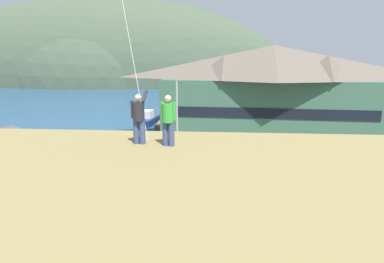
{
  "coord_description": "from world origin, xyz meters",
  "views": [
    {
      "loc": [
        2.45,
        -19.21,
        10.1
      ],
      "look_at": [
        0.22,
        9.0,
        3.9
      ],
      "focal_mm": 32.27,
      "sensor_mm": 36.0,
      "label": 1
    }
  ],
  "objects_px": {
    "parking_light_pole": "(177,120)",
    "person_companion": "(168,119)",
    "moored_boat_outer_mooring": "(191,122)",
    "wharf_dock": "(173,119)",
    "storage_shed_near_lot": "(13,151)",
    "moored_boat_wharfside": "(148,119)",
    "parked_car_mid_row_far": "(342,174)",
    "parked_car_mid_row_near": "(270,171)",
    "parked_car_back_row_left": "(133,211)",
    "person_kite_flyer": "(139,117)",
    "parked_car_back_row_right": "(46,208)",
    "harbor_lodge": "(272,92)",
    "parked_car_lone_by_shed": "(134,174)",
    "parked_car_corner_spot": "(238,205)",
    "parked_car_mid_row_center": "(324,207)"
  },
  "relations": [
    {
      "from": "parked_car_back_row_right",
      "to": "parking_light_pole",
      "type": "distance_m",
      "value": 13.38
    },
    {
      "from": "person_kite_flyer",
      "to": "person_companion",
      "type": "xyz_separation_m",
      "value": [
        1.05,
        -0.2,
        -0.02
      ]
    },
    {
      "from": "harbor_lodge",
      "to": "parked_car_back_row_left",
      "type": "height_order",
      "value": "harbor_lodge"
    },
    {
      "from": "moored_boat_wharfside",
      "to": "parked_car_mid_row_far",
      "type": "relative_size",
      "value": 1.59
    },
    {
      "from": "parked_car_mid_row_far",
      "to": "parked_car_mid_row_near",
      "type": "bearing_deg",
      "value": 176.61
    },
    {
      "from": "moored_boat_outer_mooring",
      "to": "parked_car_mid_row_far",
      "type": "xyz_separation_m",
      "value": [
        13.75,
        -22.57,
        0.34
      ]
    },
    {
      "from": "parked_car_corner_spot",
      "to": "parked_car_mid_row_near",
      "type": "bearing_deg",
      "value": 66.53
    },
    {
      "from": "parked_car_mid_row_near",
      "to": "parked_car_back_row_right",
      "type": "height_order",
      "value": "same"
    },
    {
      "from": "harbor_lodge",
      "to": "parked_car_mid_row_center",
      "type": "relative_size",
      "value": 6.36
    },
    {
      "from": "harbor_lodge",
      "to": "parked_car_lone_by_shed",
      "type": "xyz_separation_m",
      "value": [
        -12.73,
        -15.77,
        -4.93
      ]
    },
    {
      "from": "moored_boat_wharfside",
      "to": "parking_light_pole",
      "type": "xyz_separation_m",
      "value": [
        6.98,
        -21.07,
        3.88
      ]
    },
    {
      "from": "moored_boat_outer_mooring",
      "to": "parked_car_back_row_right",
      "type": "height_order",
      "value": "moored_boat_outer_mooring"
    },
    {
      "from": "moored_boat_outer_mooring",
      "to": "harbor_lodge",
      "type": "bearing_deg",
      "value": -38.5
    },
    {
      "from": "wharf_dock",
      "to": "parked_car_back_row_right",
      "type": "distance_m",
      "value": 34.62
    },
    {
      "from": "storage_shed_near_lot",
      "to": "parked_car_lone_by_shed",
      "type": "relative_size",
      "value": 1.71
    },
    {
      "from": "parked_car_back_row_left",
      "to": "parked_car_corner_spot",
      "type": "height_order",
      "value": "same"
    },
    {
      "from": "wharf_dock",
      "to": "person_kite_flyer",
      "type": "height_order",
      "value": "person_kite_flyer"
    },
    {
      "from": "parked_car_lone_by_shed",
      "to": "parking_light_pole",
      "type": "xyz_separation_m",
      "value": [
        2.88,
        4.64,
        3.53
      ]
    },
    {
      "from": "parked_car_mid_row_near",
      "to": "parked_car_lone_by_shed",
      "type": "relative_size",
      "value": 1.0
    },
    {
      "from": "moored_boat_outer_mooring",
      "to": "parked_car_back_row_left",
      "type": "xyz_separation_m",
      "value": [
        -0.93,
        -30.27,
        0.34
      ]
    },
    {
      "from": "parked_car_corner_spot",
      "to": "person_kite_flyer",
      "type": "relative_size",
      "value": 2.29
    },
    {
      "from": "parked_car_back_row_left",
      "to": "parking_light_pole",
      "type": "xyz_separation_m",
      "value": [
        1.32,
        10.99,
        3.53
      ]
    },
    {
      "from": "parked_car_back_row_left",
      "to": "harbor_lodge",
      "type": "bearing_deg",
      "value": 63.19
    },
    {
      "from": "wharf_dock",
      "to": "parked_car_mid_row_far",
      "type": "relative_size",
      "value": 3.34
    },
    {
      "from": "parked_car_mid_row_near",
      "to": "parked_car_back_row_left",
      "type": "distance_m",
      "value": 12.16
    },
    {
      "from": "harbor_lodge",
      "to": "parked_car_mid_row_near",
      "type": "relative_size",
      "value": 6.41
    },
    {
      "from": "moored_boat_wharfside",
      "to": "person_kite_flyer",
      "type": "height_order",
      "value": "person_kite_flyer"
    },
    {
      "from": "moored_boat_outer_mooring",
      "to": "wharf_dock",
      "type": "bearing_deg",
      "value": 127.5
    },
    {
      "from": "wharf_dock",
      "to": "parked_car_lone_by_shed",
      "type": "xyz_separation_m",
      "value": [
        0.73,
        -28.11,
        0.71
      ]
    },
    {
      "from": "storage_shed_near_lot",
      "to": "parked_car_back_row_left",
      "type": "distance_m",
      "value": 14.04
    },
    {
      "from": "storage_shed_near_lot",
      "to": "moored_boat_wharfside",
      "type": "distance_m",
      "value": 25.52
    },
    {
      "from": "parked_car_mid_row_far",
      "to": "parked_car_lone_by_shed",
      "type": "height_order",
      "value": "same"
    },
    {
      "from": "moored_boat_wharfside",
      "to": "parked_car_back_row_right",
      "type": "bearing_deg",
      "value": -89.55
    },
    {
      "from": "parked_car_back_row_right",
      "to": "parked_car_corner_spot",
      "type": "bearing_deg",
      "value": 6.82
    },
    {
      "from": "parked_car_back_row_right",
      "to": "person_kite_flyer",
      "type": "xyz_separation_m",
      "value": [
        7.65,
        -7.22,
        6.98
      ]
    },
    {
      "from": "moored_boat_outer_mooring",
      "to": "parked_car_lone_by_shed",
      "type": "distance_m",
      "value": 24.05
    },
    {
      "from": "harbor_lodge",
      "to": "parking_light_pole",
      "type": "xyz_separation_m",
      "value": [
        -9.85,
        -11.13,
        -1.4
      ]
    },
    {
      "from": "moored_boat_wharfside",
      "to": "parked_car_back_row_left",
      "type": "xyz_separation_m",
      "value": [
        5.66,
        -32.06,
        0.34
      ]
    },
    {
      "from": "parked_car_mid_row_near",
      "to": "parked_car_lone_by_shed",
      "type": "xyz_separation_m",
      "value": [
        -10.7,
        -1.68,
        0.0
      ]
    },
    {
      "from": "parked_car_back_row_left",
      "to": "parked_car_lone_by_shed",
      "type": "bearing_deg",
      "value": 103.77
    },
    {
      "from": "parking_light_pole",
      "to": "person_companion",
      "type": "distance_m",
      "value": 18.84
    },
    {
      "from": "person_kite_flyer",
      "to": "parked_car_mid_row_center",
      "type": "bearing_deg",
      "value": 43.0
    },
    {
      "from": "parked_car_back_row_right",
      "to": "parked_car_back_row_left",
      "type": "bearing_deg",
      "value": 0.21
    },
    {
      "from": "person_kite_flyer",
      "to": "moored_boat_outer_mooring",
      "type": "bearing_deg",
      "value": 92.0
    },
    {
      "from": "moored_boat_outer_mooring",
      "to": "parked_car_corner_spot",
      "type": "bearing_deg",
      "value": -79.56
    },
    {
      "from": "harbor_lodge",
      "to": "parked_car_lone_by_shed",
      "type": "relative_size",
      "value": 6.41
    },
    {
      "from": "moored_boat_outer_mooring",
      "to": "person_companion",
      "type": "relative_size",
      "value": 3.29
    },
    {
      "from": "person_companion",
      "to": "moored_boat_wharfside",
      "type": "bearing_deg",
      "value": 102.77
    },
    {
      "from": "wharf_dock",
      "to": "moored_boat_wharfside",
      "type": "height_order",
      "value": "moored_boat_wharfside"
    },
    {
      "from": "moored_boat_wharfside",
      "to": "person_companion",
      "type": "bearing_deg",
      "value": -77.23
    }
  ]
}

